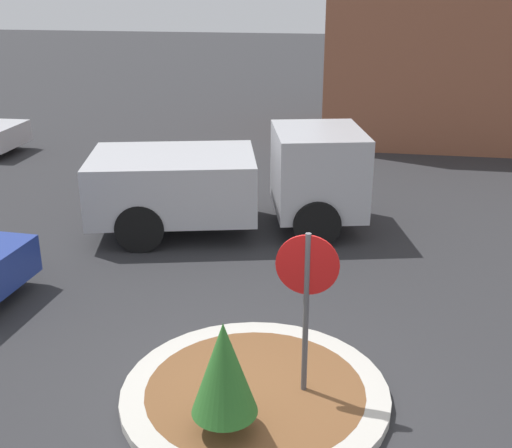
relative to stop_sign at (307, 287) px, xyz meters
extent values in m
plane|color=#2D2D30|center=(-0.59, -0.10, -1.53)|extent=(120.00, 120.00, 0.00)
cylinder|color=#BCB7AD|center=(-0.59, -0.10, -1.46)|extent=(3.33, 3.33, 0.13)
cylinder|color=brown|center=(-0.59, -0.10, -1.46)|extent=(2.73, 2.73, 0.13)
cylinder|color=#4C4C51|center=(0.00, 0.00, -0.43)|extent=(0.07, 0.07, 2.20)
cylinder|color=#B71414|center=(0.00, 0.00, 0.28)|extent=(0.74, 0.03, 0.74)
cylinder|color=brown|center=(-0.79, -0.93, -1.27)|extent=(0.08, 0.08, 0.25)
cone|color=#2D6B28|center=(-0.79, -0.93, -0.59)|extent=(0.74, 0.74, 1.11)
cube|color=#B2B2B7|center=(-0.36, 5.97, -0.28)|extent=(2.22, 2.55, 1.65)
cube|color=#B2B2B7|center=(-3.23, 5.27, -0.51)|extent=(3.73, 3.02, 1.19)
cube|color=black|center=(0.23, 6.12, 0.01)|extent=(0.50, 1.92, 0.58)
cylinder|color=black|center=(-0.77, 6.97, -1.06)|extent=(0.97, 0.47, 0.94)
cylinder|color=black|center=(-0.27, 4.90, -1.06)|extent=(0.97, 0.47, 0.94)
cylinder|color=black|center=(-4.07, 6.16, -1.06)|extent=(0.97, 0.47, 0.94)
cylinder|color=black|center=(-3.56, 4.10, -1.06)|extent=(0.97, 0.47, 0.94)
cylinder|color=black|center=(-10.50, 11.25, -1.22)|extent=(0.61, 0.22, 0.60)
camera|label=1|loc=(0.58, -6.70, 3.32)|focal=45.00mm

